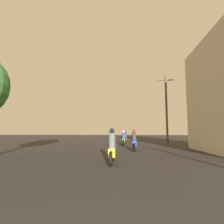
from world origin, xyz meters
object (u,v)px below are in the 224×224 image
motorcycle_blue (134,142)px  utility_pole_far (167,108)px  motorcycle_green (124,139)px  motorcycle_yellow (112,149)px  motorcycle_red (125,138)px

motorcycle_blue → utility_pole_far: (3.49, 3.87, 3.09)m
motorcycle_blue → utility_pole_far: utility_pole_far is taller
motorcycle_blue → motorcycle_green: motorcycle_blue is taller
motorcycle_green → utility_pole_far: (4.31, -1.60, 3.12)m
motorcycle_green → motorcycle_yellow: bearing=-84.0°
motorcycle_blue → motorcycle_red: motorcycle_blue is taller
motorcycle_yellow → motorcycle_green: motorcycle_yellow is taller
motorcycle_blue → utility_pole_far: 6.06m
motorcycle_green → motorcycle_red: (0.23, 2.90, 0.03)m
motorcycle_red → motorcycle_yellow: bearing=-102.1°
motorcycle_green → motorcycle_red: motorcycle_red is taller
motorcycle_red → utility_pole_far: 6.82m
utility_pole_far → motorcycle_green: bearing=159.7°
motorcycle_yellow → motorcycle_blue: 5.58m
utility_pole_far → motorcycle_blue: bearing=-132.1°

